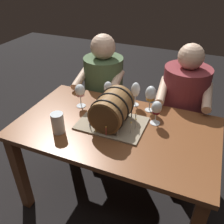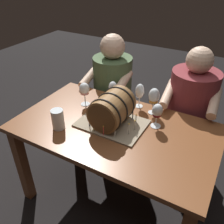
# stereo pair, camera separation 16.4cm
# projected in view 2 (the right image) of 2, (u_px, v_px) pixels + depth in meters

# --- Properties ---
(ground_plane) EXTENTS (8.00, 8.00, 0.00)m
(ground_plane) POSITION_uv_depth(u_px,v_px,m) (114.00, 196.00, 2.07)
(ground_plane) COLOR black
(dining_table) EXTENTS (1.38, 0.80, 0.74)m
(dining_table) POSITION_uv_depth(u_px,v_px,m) (115.00, 140.00, 1.73)
(dining_table) COLOR brown
(dining_table) RESTS_ON ground
(barrel_cake) EXTENTS (0.46, 0.32, 0.25)m
(barrel_cake) POSITION_uv_depth(u_px,v_px,m) (112.00, 110.00, 1.63)
(barrel_cake) COLOR gray
(barrel_cake) RESTS_ON dining_table
(wine_glass_white) EXTENTS (0.07, 0.07, 0.18)m
(wine_glass_white) POSITION_uv_depth(u_px,v_px,m) (113.00, 88.00, 1.89)
(wine_glass_white) COLOR white
(wine_glass_white) RESTS_ON dining_table
(wine_glass_red) EXTENTS (0.07, 0.07, 0.18)m
(wine_glass_red) POSITION_uv_depth(u_px,v_px,m) (157.00, 111.00, 1.61)
(wine_glass_red) COLOR white
(wine_glass_red) RESTS_ON dining_table
(wine_glass_amber) EXTENTS (0.08, 0.08, 0.20)m
(wine_glass_amber) POSITION_uv_depth(u_px,v_px,m) (154.00, 97.00, 1.74)
(wine_glass_amber) COLOR white
(wine_glass_amber) RESTS_ON dining_table
(wine_glass_empty) EXTENTS (0.07, 0.07, 0.19)m
(wine_glass_empty) POSITION_uv_depth(u_px,v_px,m) (140.00, 92.00, 1.82)
(wine_glass_empty) COLOR white
(wine_glass_empty) RESTS_ON dining_table
(wine_glass_rose) EXTENTS (0.08, 0.08, 0.19)m
(wine_glass_rose) POSITION_uv_depth(u_px,v_px,m) (84.00, 90.00, 1.85)
(wine_glass_rose) COLOR white
(wine_glass_rose) RESTS_ON dining_table
(beer_pint) EXTENTS (0.08, 0.08, 0.14)m
(beer_pint) POSITION_uv_depth(u_px,v_px,m) (58.00, 120.00, 1.63)
(beer_pint) COLOR white
(beer_pint) RESTS_ON dining_table
(person_seated_left) EXTENTS (0.41, 0.49, 1.18)m
(person_seated_left) POSITION_uv_depth(u_px,v_px,m) (112.00, 98.00, 2.38)
(person_seated_left) COLOR #2A3A24
(person_seated_left) RESTS_ON ground
(person_seated_right) EXTENTS (0.43, 0.51, 1.18)m
(person_seated_right) POSITION_uv_depth(u_px,v_px,m) (188.00, 118.00, 2.07)
(person_seated_right) COLOR #4C1B1E
(person_seated_right) RESTS_ON ground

